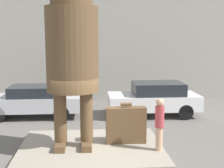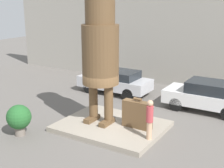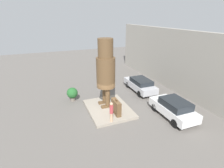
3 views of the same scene
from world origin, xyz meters
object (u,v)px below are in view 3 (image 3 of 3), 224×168
(giant_suitcase, at_px, (116,107))
(tourist, at_px, (111,111))
(parked_car_white, at_px, (174,108))
(planter_pot, at_px, (72,93))
(statue_figure, at_px, (106,68))
(parked_car_silver, at_px, (140,84))

(giant_suitcase, height_order, tourist, tourist)
(parked_car_white, relative_size, planter_pot, 3.11)
(parked_car_white, bearing_deg, tourist, 79.57)
(statue_figure, xyz_separation_m, planter_pot, (-2.48, -2.68, -2.96))
(statue_figure, distance_m, parked_car_white, 6.58)
(planter_pot, bearing_deg, parked_car_white, 50.00)
(giant_suitcase, relative_size, tourist, 0.83)
(statue_figure, relative_size, planter_pot, 4.39)
(tourist, bearing_deg, statue_figure, 168.80)
(parked_car_silver, bearing_deg, giant_suitcase, 130.14)
(tourist, distance_m, parked_car_silver, 7.18)
(parked_car_silver, distance_m, parked_car_white, 5.74)
(planter_pot, bearing_deg, giant_suitcase, 34.89)
(parked_car_white, height_order, planter_pot, parked_car_white)
(statue_figure, xyz_separation_m, parked_car_silver, (-2.09, 4.81, -2.96))
(statue_figure, relative_size, tourist, 3.62)
(tourist, height_order, parked_car_white, tourist)
(statue_figure, relative_size, giant_suitcase, 4.37)
(giant_suitcase, relative_size, parked_car_silver, 0.31)
(tourist, bearing_deg, giant_suitcase, 139.94)
(giant_suitcase, xyz_separation_m, parked_car_silver, (-3.83, 4.54, -0.03))
(giant_suitcase, relative_size, planter_pot, 1.00)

